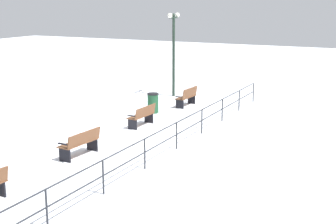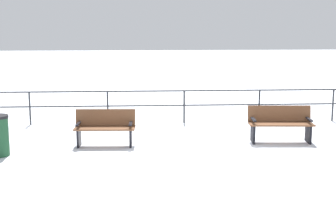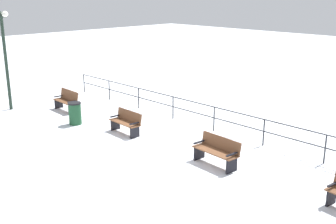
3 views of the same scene
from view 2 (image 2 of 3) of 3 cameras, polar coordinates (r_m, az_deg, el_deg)
name	(u,v)px [view 2 (image 2 of 3)]	position (r m, az deg, el deg)	size (l,w,h in m)	color
ground_plane	(194,144)	(12.39, 2.95, -3.62)	(80.00, 80.00, 0.00)	white
bench_second	(105,127)	(12.18, -7.21, -1.73)	(0.58, 1.48, 0.87)	brown
bench_third	(280,123)	(12.77, 12.72, -1.27)	(0.67, 1.62, 0.89)	brown
waterfront_railing	(184,100)	(14.76, 1.86, 1.33)	(0.05, 18.12, 0.98)	#26282D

